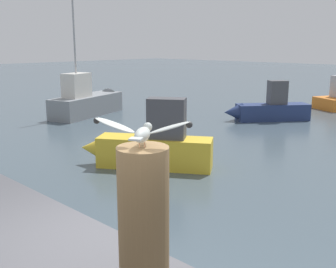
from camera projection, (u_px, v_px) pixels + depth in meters
The scene contains 5 objects.
mooring_post at pixel (144, 222), 2.85m from camera, with size 0.36×0.36×1.10m, color brown.
seagull at pixel (142, 131), 2.71m from camera, with size 0.63×0.44×0.20m.
boat_navy at pixel (267, 109), 16.76m from camera, with size 2.84×3.27×1.64m.
boat_grey at pixel (92, 101), 18.22m from camera, with size 2.46×4.80×4.91m.
boat_yellow at pixel (149, 146), 10.37m from camera, with size 3.30×2.48×1.80m.
Camera 1 is at (2.69, -2.31, 3.12)m, focal length 43.36 mm.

